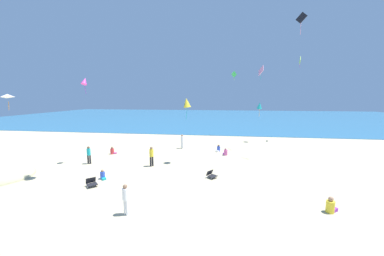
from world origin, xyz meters
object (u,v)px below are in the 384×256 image
(beach_chair_mid_beach, at_px, (211,175))
(kite_magenta, at_px, (85,81))
(person_2, at_px, (331,206))
(kite_pink, at_px, (261,71))
(kite_yellow, at_px, (187,103))
(kite_black, at_px, (301,18))
(person_1, at_px, (103,175))
(person_8, at_px, (113,151))
(kite_teal, at_px, (260,106))
(person_4, at_px, (126,197))
(kite_lime, at_px, (300,60))
(person_6, at_px, (226,152))
(kite_green, at_px, (234,74))
(person_0, at_px, (182,140))
(beach_chair_near_camera, at_px, (92,183))
(person_7, at_px, (151,155))
(person_3, at_px, (218,149))
(person_5, at_px, (89,154))
(kite_white, at_px, (7,96))

(beach_chair_mid_beach, distance_m, kite_magenta, 12.79)
(person_2, distance_m, kite_pink, 15.34)
(kite_yellow, xyz_separation_m, kite_black, (9.54, 2.96, 7.19))
(person_1, xyz_separation_m, person_2, (13.51, -2.53, 0.05))
(beach_chair_mid_beach, relative_size, person_1, 1.26)
(kite_pink, bearing_deg, person_8, -164.24)
(kite_teal, height_order, kite_yellow, kite_yellow)
(beach_chair_mid_beach, relative_size, kite_teal, 0.48)
(person_4, bearing_deg, kite_lime, 178.09)
(kite_pink, bearing_deg, person_6, -139.27)
(person_8, xyz_separation_m, kite_green, (12.35, 12.65, 8.56))
(person_8, relative_size, kite_magenta, 0.52)
(person_0, xyz_separation_m, kite_black, (10.90, -2.09, 11.45))
(beach_chair_near_camera, xyz_separation_m, kite_magenta, (-3.16, 4.71, 6.71))
(beach_chair_near_camera, relative_size, person_7, 0.53)
(kite_lime, relative_size, kite_black, 0.71)
(person_0, xyz_separation_m, person_3, (4.00, -0.76, -0.63))
(kite_pink, xyz_separation_m, kite_teal, (0.65, 3.81, -3.77))
(person_7, height_order, kite_teal, kite_teal)
(person_1, height_order, kite_magenta, kite_magenta)
(kite_lime, bearing_deg, kite_yellow, -137.64)
(beach_chair_mid_beach, distance_m, person_2, 7.15)
(person_1, xyz_separation_m, person_3, (7.81, 8.79, 0.02))
(person_7, relative_size, kite_green, 1.31)
(beach_chair_near_camera, height_order, kite_teal, kite_teal)
(person_1, bearing_deg, kite_magenta, 175.79)
(person_5, height_order, person_6, person_5)
(kite_pink, relative_size, kite_black, 0.78)
(beach_chair_near_camera, xyz_separation_m, person_5, (-2.95, 4.29, 0.64))
(person_0, xyz_separation_m, person_4, (-0.22, -13.68, -0.01))
(person_4, relative_size, person_5, 1.01)
(person_8, relative_size, kite_white, 0.60)
(person_4, bearing_deg, kite_yellow, -157.25)
(person_1, height_order, kite_green, kite_green)
(person_0, relative_size, kite_yellow, 0.84)
(person_7, bearing_deg, kite_lime, 82.76)
(person_6, bearing_deg, kite_pink, -69.98)
(kite_black, distance_m, kite_green, 13.01)
(beach_chair_mid_beach, height_order, person_1, person_1)
(kite_yellow, bearing_deg, person_0, 105.07)
(kite_lime, distance_m, kite_yellow, 17.47)
(beach_chair_near_camera, xyz_separation_m, person_6, (8.58, 8.66, 0.04))
(person_3, xyz_separation_m, kite_green, (1.92, 10.17, 8.57))
(person_4, xyz_separation_m, kite_lime, (13.96, 19.92, 9.21))
(person_0, distance_m, person_7, 6.55)
(person_8, bearing_deg, kite_teal, 7.27)
(kite_white, bearing_deg, person_7, 12.90)
(person_5, relative_size, kite_magenta, 1.06)
(kite_lime, relative_size, kite_white, 1.08)
(kite_teal, height_order, kite_green, kite_green)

